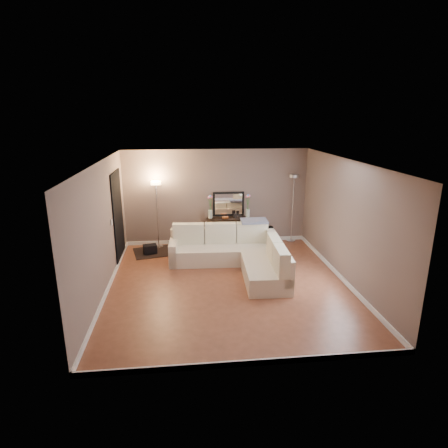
{
  "coord_description": "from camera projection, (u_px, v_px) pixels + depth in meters",
  "views": [
    {
      "loc": [
        -0.87,
        -7.26,
        3.47
      ],
      "look_at": [
        0.0,
        0.8,
        1.1
      ],
      "focal_mm": 30.0,
      "sensor_mm": 36.0,
      "label": 1
    }
  ],
  "objects": [
    {
      "name": "baseboard_left",
      "position": [
        109.0,
        287.0,
        7.72
      ],
      "size": [
        0.03,
        5.5,
        0.1
      ],
      "primitive_type": "cube",
      "color": "white",
      "rests_on": "ground"
    },
    {
      "name": "doorway",
      "position": [
        118.0,
        217.0,
        9.04
      ],
      "size": [
        0.02,
        1.2,
        2.2
      ],
      "primitive_type": "cube",
      "color": "black",
      "rests_on": "ground"
    },
    {
      "name": "switch_plate",
      "position": [
        112.0,
        222.0,
        8.2
      ],
      "size": [
        0.02,
        0.08,
        0.12
      ],
      "primitive_type": "cube",
      "color": "white",
      "rests_on": "ground"
    },
    {
      "name": "table_decor",
      "position": [
        229.0,
        217.0,
        10.18
      ],
      "size": [
        0.51,
        0.11,
        0.12
      ],
      "color": "orange",
      "rests_on": "console_table"
    },
    {
      "name": "floor_lamp_lit",
      "position": [
        157.0,
        201.0,
        9.85
      ],
      "size": [
        0.31,
        0.31,
        1.81
      ],
      "color": "silver",
      "rests_on": "floor"
    },
    {
      "name": "charcoal_rug",
      "position": [
        157.0,
        251.0,
        9.86
      ],
      "size": [
        1.35,
        1.12,
        0.02
      ],
      "primitive_type": "cube",
      "rotation": [
        0.0,
        0.0,
        0.22
      ],
      "color": "black",
      "rests_on": "floor"
    },
    {
      "name": "wall_back",
      "position": [
        216.0,
        197.0,
        10.26
      ],
      "size": [
        5.0,
        0.02,
        2.6
      ],
      "primitive_type": "cube",
      "color": "#79665D",
      "rests_on": "ground"
    },
    {
      "name": "baseboard_back",
      "position": [
        217.0,
        241.0,
        10.58
      ],
      "size": [
        5.0,
        0.03,
        0.1
      ],
      "primitive_type": "cube",
      "color": "white",
      "rests_on": "ground"
    },
    {
      "name": "leaning_mirror",
      "position": [
        228.0,
        204.0,
        10.27
      ],
      "size": [
        0.86,
        0.05,
        0.67
      ],
      "color": "black",
      "rests_on": "console_table"
    },
    {
      "name": "throw_blanket",
      "position": [
        254.0,
        221.0,
        9.26
      ],
      "size": [
        0.65,
        0.38,
        0.09
      ],
      "primitive_type": "cube",
      "rotation": [
        0.1,
        0.0,
        0.0
      ],
      "color": "slate",
      "rests_on": "sectional_sofa"
    },
    {
      "name": "ceiling",
      "position": [
        228.0,
        161.0,
        7.26
      ],
      "size": [
        5.0,
        5.5,
        0.01
      ],
      "primitive_type": "cube",
      "color": "white",
      "rests_on": "ground"
    },
    {
      "name": "wall_front",
      "position": [
        253.0,
        284.0,
        4.99
      ],
      "size": [
        5.0,
        0.02,
        2.6
      ],
      "primitive_type": "cube",
      "color": "#79665D",
      "rests_on": "ground"
    },
    {
      "name": "baseboard_right",
      "position": [
        340.0,
        276.0,
        8.23
      ],
      "size": [
        0.03,
        5.5,
        0.1
      ],
      "primitive_type": "cube",
      "color": "white",
      "rests_on": "ground"
    },
    {
      "name": "flower_vase_left",
      "position": [
        210.0,
        208.0,
        10.09
      ],
      "size": [
        0.14,
        0.11,
        0.64
      ],
      "color": "silver",
      "rests_on": "console_table"
    },
    {
      "name": "black_bag",
      "position": [
        150.0,
        249.0,
        9.67
      ],
      "size": [
        0.38,
        0.3,
        0.22
      ],
      "primitive_type": "cube",
      "rotation": [
        0.0,
        0.0,
        0.22
      ],
      "color": "black",
      "rests_on": "charcoal_rug"
    },
    {
      "name": "baseboard_front",
      "position": [
        251.0,
        363.0,
        5.36
      ],
      "size": [
        5.0,
        0.03,
        0.1
      ],
      "primitive_type": "cube",
      "color": "white",
      "rests_on": "ground"
    },
    {
      "name": "floor_lamp_unlit",
      "position": [
        293.0,
        195.0,
        10.29
      ],
      "size": [
        0.3,
        0.3,
        1.92
      ],
      "color": "silver",
      "rests_on": "floor"
    },
    {
      "name": "wall_left",
      "position": [
        102.0,
        229.0,
        7.36
      ],
      "size": [
        0.02,
        5.5,
        2.6
      ],
      "primitive_type": "cube",
      "color": "#79665D",
      "rests_on": "ground"
    },
    {
      "name": "console_table",
      "position": [
        226.0,
        230.0,
        10.31
      ],
      "size": [
        1.22,
        0.33,
        0.75
      ],
      "color": "black",
      "rests_on": "floor"
    },
    {
      "name": "flower_vase_right",
      "position": [
        248.0,
        207.0,
        10.2
      ],
      "size": [
        0.14,
        0.11,
        0.64
      ],
      "color": "silver",
      "rests_on": "console_table"
    },
    {
      "name": "floor",
      "position": [
        228.0,
        284.0,
        7.99
      ],
      "size": [
        5.0,
        5.5,
        0.01
      ],
      "primitive_type": "cube",
      "color": "brown",
      "rests_on": "ground"
    },
    {
      "name": "sectional_sofa",
      "position": [
        238.0,
        253.0,
        8.8
      ],
      "size": [
        2.62,
        2.59,
        0.91
      ],
      "color": "beige",
      "rests_on": "floor"
    },
    {
      "name": "wall_right",
      "position": [
        346.0,
        222.0,
        7.88
      ],
      "size": [
        0.02,
        5.5,
        2.6
      ],
      "primitive_type": "cube",
      "color": "#79665D",
      "rests_on": "ground"
    }
  ]
}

